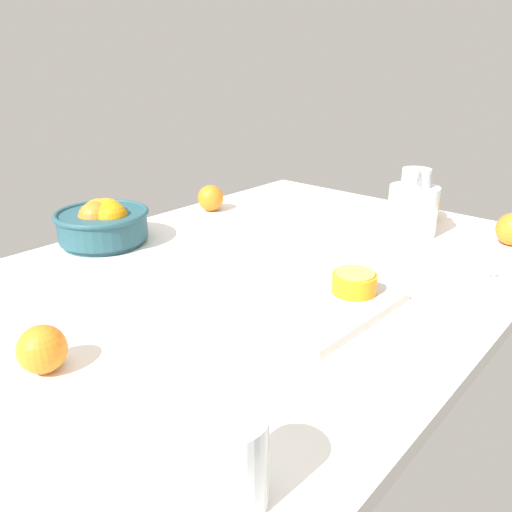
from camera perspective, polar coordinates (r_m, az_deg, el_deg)
name	(u,v)px	position (r cm, az deg, el deg)	size (l,w,h in cm)	color
ground_plane	(254,278)	(102.24, -0.18, -2.50)	(133.48, 91.12, 3.00)	white
fruit_bowl	(103,222)	(120.57, -16.99, 3.67)	(21.33, 21.33, 10.32)	#234C56
juice_pitcher	(412,211)	(126.70, 17.36, 4.95)	(15.76, 11.73, 16.90)	white
juice_glass	(231,465)	(51.90, -2.84, -22.65)	(7.30, 7.30, 10.02)	white
cutting_board	(330,308)	(86.44, 8.40, -5.85)	(26.59, 15.47, 1.65)	beige
orange_half_0	(354,282)	(89.94, 11.12, -2.96)	(7.87, 7.87, 3.83)	orange
loose_orange_0	(42,349)	(75.50, -23.15, -9.71)	(6.76, 6.76, 6.76)	orange
loose_orange_1	(423,203)	(140.46, 18.51, 5.74)	(8.67, 8.67, 8.67)	orange
loose_orange_3	(211,198)	(141.32, -5.18, 6.58)	(7.26, 7.26, 7.26)	orange
spoon	(498,281)	(106.98, 25.87, -2.56)	(14.50, 10.97, 1.00)	silver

